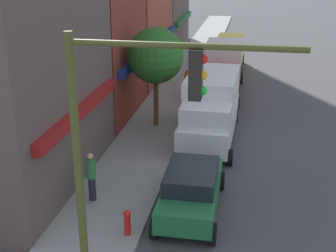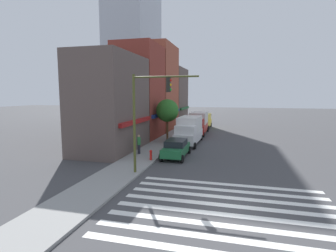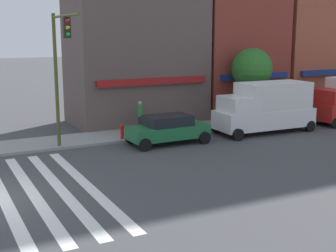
% 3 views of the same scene
% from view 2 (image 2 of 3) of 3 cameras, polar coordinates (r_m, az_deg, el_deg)
% --- Properties ---
extents(ground_plane, '(200.00, 200.00, 0.00)m').
position_cam_2_polar(ground_plane, '(13.71, 12.38, -17.40)').
color(ground_plane, '#424244').
extents(sidewalk_left, '(120.00, 3.00, 0.15)m').
position_cam_2_polar(sidewalk_left, '(15.76, -16.94, -13.94)').
color(sidewalk_left, gray).
rests_on(sidewalk_left, ground_plane).
extents(crosswalk_stripes, '(7.88, 10.80, 0.01)m').
position_cam_2_polar(crosswalk_stripes, '(13.71, 12.38, -17.38)').
color(crosswalk_stripes, silver).
rests_on(crosswalk_stripes, ground_plane).
extents(storefront_row, '(33.22, 5.30, 13.04)m').
position_cam_2_polar(storefront_row, '(37.95, -3.70, 6.97)').
color(storefront_row, brown).
rests_on(storefront_row, ground_plane).
extents(tower_distant, '(18.38, 10.55, 50.02)m').
position_cam_2_polar(tower_distant, '(77.09, -7.52, 21.50)').
color(tower_distant, '#B2B7C1').
rests_on(tower_distant, ground_plane).
extents(traffic_signal, '(0.32, 4.51, 6.94)m').
position_cam_2_polar(traffic_signal, '(17.76, -4.52, 3.91)').
color(traffic_signal, '#474C1E').
rests_on(traffic_signal, ground_plane).
extents(sedan_green, '(4.41, 2.02, 1.59)m').
position_cam_2_polar(sedan_green, '(23.38, 1.76, -4.81)').
color(sedan_green, '#1E6638').
rests_on(sedan_green, ground_plane).
extents(box_truck_white, '(6.26, 2.42, 3.04)m').
position_cam_2_polar(box_truck_white, '(29.70, 4.60, -0.84)').
color(box_truck_white, white).
rests_on(box_truck_white, ground_plane).
extents(box_truck_red, '(6.24, 2.42, 3.04)m').
position_cam_2_polar(box_truck_red, '(37.07, 6.60, 0.69)').
color(box_truck_red, '#B21E19').
rests_on(box_truck_red, ground_plane).
extents(van_yellow, '(5.04, 2.22, 2.34)m').
position_cam_2_polar(van_yellow, '(43.63, 7.80, 1.22)').
color(van_yellow, yellow).
rests_on(van_yellow, ground_plane).
extents(pedestrian_orange_vest, '(0.32, 0.32, 1.77)m').
position_cam_2_polar(pedestrian_orange_vest, '(35.84, 3.14, -0.32)').
color(pedestrian_orange_vest, '#23232D').
rests_on(pedestrian_orange_vest, sidewalk_left).
extents(pedestrian_green_top, '(0.32, 0.32, 1.77)m').
position_cam_2_polar(pedestrian_green_top, '(24.20, -6.36, -3.89)').
color(pedestrian_green_top, '#23232D').
rests_on(pedestrian_green_top, sidewalk_left).
extents(fire_hydrant, '(0.24, 0.24, 0.84)m').
position_cam_2_polar(fire_hydrant, '(21.99, -3.76, -6.20)').
color(fire_hydrant, red).
rests_on(fire_hydrant, sidewalk_left).
extents(street_tree, '(2.70, 2.70, 4.87)m').
position_cam_2_polar(street_tree, '(31.05, -0.15, 3.36)').
color(street_tree, brown).
rests_on(street_tree, sidewalk_left).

